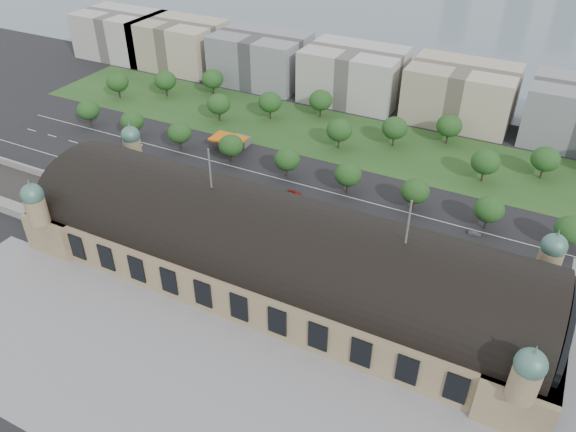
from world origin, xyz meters
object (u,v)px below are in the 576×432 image
at_px(parked_car_0, 138,187).
at_px(bus_west, 333,225).
at_px(traffic_car_1, 128,142).
at_px(parked_car_3, 216,203).
at_px(parked_car_2, 204,207).
at_px(bus_east, 435,251).
at_px(petrol_station, 235,140).
at_px(traffic_car_3, 295,193).
at_px(parked_car_5, 260,216).
at_px(bus_mid, 342,224).
at_px(parked_car_1, 131,185).
at_px(traffic_car_5, 475,234).
at_px(traffic_car_4, 344,234).
at_px(parked_car_4, 163,187).
at_px(parked_car_6, 240,218).

height_order(parked_car_0, bus_west, bus_west).
distance_m(traffic_car_1, parked_car_3, 61.75).
relative_size(parked_car_2, bus_east, 0.48).
bearing_deg(bus_west, petrol_station, 63.35).
distance_m(traffic_car_3, parked_car_5, 18.88).
relative_size(traffic_car_1, bus_mid, 0.43).
height_order(parked_car_1, parked_car_5, parked_car_5).
bearing_deg(parked_car_5, traffic_car_5, 77.72).
relative_size(parked_car_5, bus_mid, 0.51).
bearing_deg(parked_car_5, parked_car_1, -117.02).
distance_m(traffic_car_4, bus_east, 28.67).
relative_size(traffic_car_4, parked_car_3, 0.79).
xyz_separation_m(parked_car_3, parked_car_4, (-22.49, 0.00, -0.00)).
xyz_separation_m(parked_car_2, bus_east, (76.34, 11.00, 0.73)).
bearing_deg(parked_car_6, parked_car_2, -120.03).
relative_size(traffic_car_1, traffic_car_3, 1.02).
bearing_deg(petrol_station, parked_car_2, -71.52).
bearing_deg(parked_car_4, parked_car_5, 61.44).
xyz_separation_m(parked_car_5, bus_mid, (26.39, 7.00, 0.77)).
height_order(parked_car_1, bus_west, bus_west).
bearing_deg(traffic_car_3, parked_car_3, 124.20).
relative_size(traffic_car_5, parked_car_4, 0.79).
bearing_deg(bus_mid, parked_car_5, 105.52).
relative_size(traffic_car_3, parked_car_3, 0.99).
relative_size(traffic_car_3, bus_east, 0.45).
relative_size(traffic_car_4, parked_car_5, 0.66).
bearing_deg(parked_car_2, parked_car_3, 126.97).
xyz_separation_m(traffic_car_4, parked_car_5, (-28.51, -3.58, 0.16)).
distance_m(petrol_station, parked_car_1, 47.52).
bearing_deg(bus_east, traffic_car_5, -22.94).
bearing_deg(parked_car_2, traffic_car_4, 70.94).
bearing_deg(parked_car_0, petrol_station, 137.84).
distance_m(parked_car_2, parked_car_3, 4.41).
xyz_separation_m(parked_car_6, bus_east, (62.25, 11.00, 0.83)).
xyz_separation_m(parked_car_5, bus_east, (56.96, 7.00, 0.67)).
bearing_deg(traffic_car_3, parked_car_1, 105.35).
bearing_deg(parked_car_6, traffic_car_5, 80.71).
bearing_deg(bus_east, petrol_station, 75.50).
height_order(parked_car_2, parked_car_3, parked_car_3).
height_order(parked_car_5, bus_mid, bus_mid).
xyz_separation_m(parked_car_1, parked_car_5, (51.28, 4.00, 0.11)).
xyz_separation_m(petrol_station, bus_mid, (60.58, -33.28, -1.37)).
height_order(traffic_car_5, bus_mid, bus_mid).
xyz_separation_m(traffic_car_3, bus_east, (53.28, -11.52, 0.78)).
bearing_deg(bus_east, traffic_car_3, 83.36).
height_order(parked_car_4, parked_car_5, parked_car_4).
distance_m(parked_car_4, parked_car_6, 34.95).
distance_m(traffic_car_4, traffic_car_5, 41.75).
xyz_separation_m(traffic_car_5, bus_east, (-8.59, -15.83, 0.82)).
xyz_separation_m(parked_car_4, bus_east, (96.97, 7.00, 0.65)).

